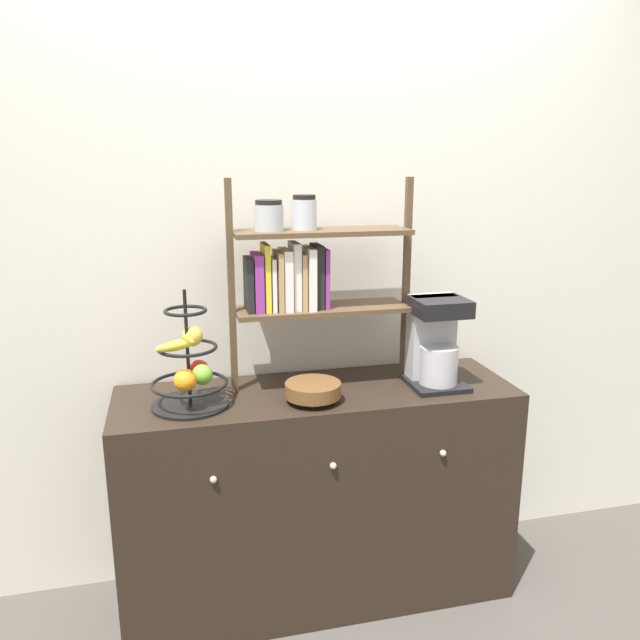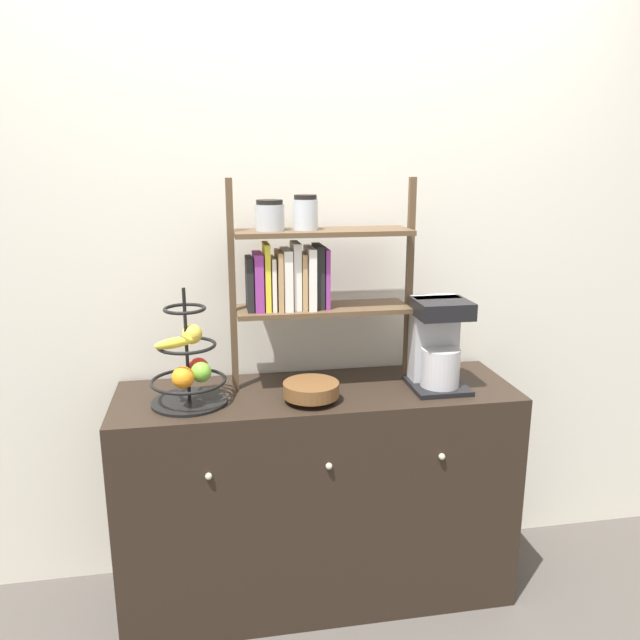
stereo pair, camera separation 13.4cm
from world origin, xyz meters
The scene contains 7 objects.
ground_plane centered at (0.00, 0.00, 0.00)m, with size 12.00×12.00×0.00m, color #47423D.
wall_back centered at (0.00, 0.50, 1.30)m, with size 7.00×0.05×2.60m, color silver.
sideboard centered at (0.00, 0.23, 0.43)m, with size 1.48×0.48×0.85m.
coffee_maker centered at (0.45, 0.20, 1.02)m, with size 0.20×0.22×0.34m.
fruit_stand centered at (-0.46, 0.18, 0.99)m, with size 0.27×0.27×0.41m.
wooden_bowl centered at (-0.04, 0.13, 0.90)m, with size 0.20×0.20×0.07m.
shelf_hutch centered at (-0.05, 0.30, 1.30)m, with size 0.69×0.20×0.77m.
Camera 2 is at (-0.37, -1.91, 1.68)m, focal length 35.00 mm.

